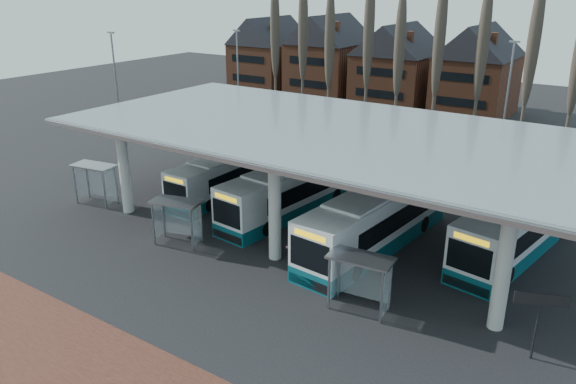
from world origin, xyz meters
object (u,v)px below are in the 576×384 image
Objects in this scene: shelter_2 at (361,270)px; bus_0 at (230,174)px; bus_3 at (519,226)px; bus_2 at (377,220)px; shelter_0 at (96,175)px; shelter_1 at (178,212)px; bus_1 at (292,190)px.

bus_0 is at bearing 144.36° from shelter_2.
bus_0 is 0.87× the size of bus_3.
bus_2 is 19.49m from shelter_0.
bus_3 is at bearing 59.66° from shelter_2.
shelter_1 is at bearing -143.26° from bus_2.
bus_0 is 9.18m from shelter_0.
bus_3 is 3.93× the size of shelter_1.
shelter_0 is 9.31m from shelter_1.
shelter_0 is (-25.94, -8.32, 0.42)m from bus_3.
bus_3 reaches higher than bus_0.
bus_2 is at bearing 103.62° from shelter_2.
shelter_2 is at bearing -35.38° from bus_1.
bus_1 reaches higher than shelter_2.
bus_0 reaches higher than shelter_0.
bus_0 is at bearing 175.72° from bus_2.
bus_1 is at bearing 53.93° from shelter_1.
shelter_2 is at bearing -16.94° from shelter_1.
shelter_0 is at bearing -152.84° from bus_3.
bus_3 is 19.45m from shelter_1.
shelter_2 is (14.85, -8.54, 0.59)m from bus_0.
shelter_2 is at bearing -65.42° from bus_2.
bus_1 is 8.12m from shelter_1.
bus_0 is 17.13m from shelter_2.
bus_1 is at bearing -161.21° from bus_3.
bus_3 is (13.83, 2.29, 0.05)m from bus_1.
shelter_0 is at bearing -147.70° from bus_1.
bus_3 is 27.25m from shelter_0.
bus_2 is at bearing 16.61° from shelter_1.
bus_2 is at bearing 3.49° from shelter_0.
shelter_1 is (9.18, -1.54, -0.06)m from shelter_0.
shelter_0 is (-12.11, -6.03, 0.47)m from bus_1.
bus_2 is 7.97m from bus_3.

